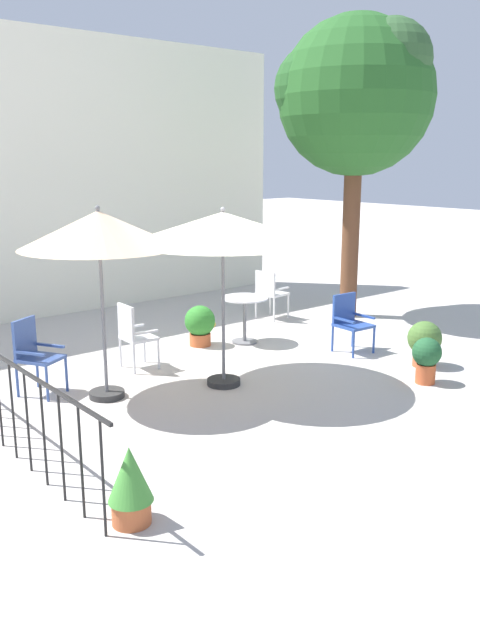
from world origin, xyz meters
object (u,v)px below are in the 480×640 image
object	(u,v)px
cafe_table_0	(245,311)
patio_chair_0	(350,319)
shade_tree	(356,97)
patio_umbrella_0	(99,231)
patio_chair_2	(133,332)
potted_plant_1	(200,324)
patio_umbrella_1	(223,229)
potted_plant_3	(130,484)
potted_plant_2	(424,341)
patio_chair_3	(34,352)
potted_plant_0	(426,357)
patio_chair_1	(269,291)

from	to	relation	value
cafe_table_0	patio_chair_0	size ratio (longest dim) A/B	0.85
shade_tree	patio_umbrella_0	bearing A→B (deg)	-169.57
patio_chair_2	potted_plant_1	world-z (taller)	patio_chair_2
patio_umbrella_1	shade_tree	bearing A→B (deg)	20.61
shade_tree	potted_plant_3	world-z (taller)	shade_tree
patio_chair_0	potted_plant_2	xyz separation A→B (m)	(0.23, -1.20, -0.13)
patio_chair_0	patio_chair_3	world-z (taller)	patio_chair_3
patio_chair_0	potted_plant_2	bearing A→B (deg)	-78.99
potted_plant_2	potted_plant_3	distance (m)	5.48
shade_tree	potted_plant_1	xyz separation A→B (m)	(-3.43, 0.10, -3.61)
patio_umbrella_0	potted_plant_3	size ratio (longest dim) A/B	3.53
patio_umbrella_1	potted_plant_2	world-z (taller)	patio_umbrella_1
shade_tree	patio_chair_3	size ratio (longest dim) A/B	5.54
patio_umbrella_0	potted_plant_0	world-z (taller)	patio_umbrella_0
patio_chair_0	patio_chair_1	world-z (taller)	patio_chair_1
patio_umbrella_1	patio_chair_2	world-z (taller)	patio_umbrella_1
shade_tree	patio_chair_0	bearing A→B (deg)	-138.50
potted_plant_0	potted_plant_3	xyz separation A→B (m)	(-4.79, -0.53, -0.01)
cafe_table_0	patio_chair_2	xyz separation A→B (m)	(-2.09, -0.06, 0.01)
patio_umbrella_1	patio_chair_0	xyz separation A→B (m)	(2.47, -0.01, -1.55)
patio_umbrella_1	potted_plant_0	distance (m)	3.17
potted_plant_2	patio_chair_0	bearing A→B (deg)	101.01
patio_umbrella_1	patio_chair_3	size ratio (longest dim) A/B	2.48
patio_umbrella_1	potted_plant_0	world-z (taller)	patio_umbrella_1
potted_plant_3	patio_umbrella_0	bearing A→B (deg)	65.11
shade_tree	patio_chair_3	distance (m)	7.21
patio_chair_3	potted_plant_0	world-z (taller)	patio_chair_3
patio_umbrella_1	patio_chair_3	bearing A→B (deg)	148.16
patio_chair_3	potted_plant_3	bearing A→B (deg)	-100.92
potted_plant_2	potted_plant_3	world-z (taller)	potted_plant_3
shade_tree	patio_chair_2	world-z (taller)	shade_tree
patio_chair_3	patio_umbrella_0	bearing A→B (deg)	-48.52
cafe_table_0	potted_plant_2	xyz separation A→B (m)	(1.17, -2.60, -0.15)
patio_umbrella_0	cafe_table_0	bearing A→B (deg)	15.67
potted_plant_0	potted_plant_3	size ratio (longest dim) A/B	0.92
potted_plant_0	patio_chair_3	bearing A→B (deg)	144.73
patio_umbrella_0	cafe_table_0	distance (m)	3.43
patio_umbrella_0	patio_chair_0	distance (m)	4.23
potted_plant_3	shade_tree	bearing A→B (deg)	28.55
potted_plant_0	potted_plant_1	distance (m)	3.59
patio_chair_1	potted_plant_1	world-z (taller)	patio_chair_1
cafe_table_0	potted_plant_0	xyz separation A→B (m)	(0.56, -3.05, -0.17)
patio_umbrella_1	patio_chair_3	distance (m)	2.82
patio_chair_2	patio_chair_3	xyz separation A→B (m)	(-1.47, -0.07, 0.01)
patio_umbrella_0	patio_chair_3	world-z (taller)	patio_umbrella_0
patio_chair_1	potted_plant_3	bearing A→B (deg)	-141.18
cafe_table_0	patio_chair_3	distance (m)	3.57
shade_tree	patio_chair_2	bearing A→B (deg)	-176.60
shade_tree	potted_plant_2	distance (m)	4.84
potted_plant_1	patio_chair_2	bearing A→B (deg)	-164.98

